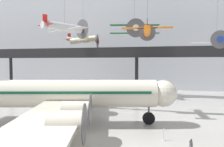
# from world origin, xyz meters

# --- Properties ---
(ground_plane) EXTENTS (260.00, 260.00, 0.00)m
(ground_plane) POSITION_xyz_m (0.00, 0.00, 0.00)
(ground_plane) COLOR #9E9B96
(hangar_back_wall) EXTENTS (140.00, 3.00, 25.66)m
(hangar_back_wall) POSITION_xyz_m (0.00, 36.91, 12.83)
(hangar_back_wall) COLOR silver
(hangar_back_wall) RESTS_ON ground
(mezzanine_walkway) EXTENTS (110.00, 3.20, 9.52)m
(mezzanine_walkway) POSITION_xyz_m (0.00, 26.15, 7.87)
(mezzanine_walkway) COLOR black
(mezzanine_walkway) RESTS_ON ground
(airliner_silver_main) EXTENTS (24.12, 27.95, 8.88)m
(airliner_silver_main) POSITION_xyz_m (-4.44, 3.60, 3.26)
(airliner_silver_main) COLOR beige
(airliner_silver_main) RESTS_ON ground
(suspended_plane_orange_highwing) EXTENTS (6.56, 5.35, 10.32)m
(suspended_plane_orange_highwing) POSITION_xyz_m (3.63, 11.16, 10.69)
(suspended_plane_orange_highwing) COLOR orange
(suspended_plane_cream_biplane) EXTENTS (7.25, 8.85, 10.40)m
(suspended_plane_cream_biplane) POSITION_xyz_m (-11.98, 27.99, 11.53)
(suspended_plane_cream_biplane) COLOR beige
(suspended_plane_silver_racer) EXTENTS (9.11, 8.17, 9.33)m
(suspended_plane_silver_racer) POSITION_xyz_m (-10.16, 15.51, 12.24)
(suspended_plane_silver_racer) COLOR silver
(suspended_plane_green_biplane) EXTENTS (9.31, 7.72, 9.07)m
(suspended_plane_green_biplane) POSITION_xyz_m (-0.06, 24.20, 12.57)
(suspended_plane_green_biplane) COLOR #1E6B33
(suspended_plane_white_twin) EXTENTS (6.55, 5.33, 11.48)m
(suspended_plane_white_twin) POSITION_xyz_m (12.72, 15.74, 9.58)
(suspended_plane_white_twin) COLOR silver
(stanchion_barrier) EXTENTS (0.36, 0.36, 1.08)m
(stanchion_barrier) POSITION_xyz_m (6.03, 1.50, 0.33)
(stanchion_barrier) COLOR #B2B5BA
(stanchion_barrier) RESTS_ON ground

